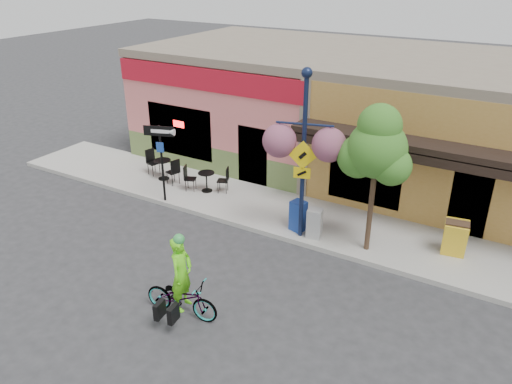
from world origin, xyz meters
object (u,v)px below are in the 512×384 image
newspaper_box_blue (298,216)px  newspaper_box_grey (315,223)px  bicycle (182,297)px  cyclist_rider (182,283)px  building (373,113)px  one_way_sign (162,164)px  lamp_post (303,157)px  street_tree (374,180)px

newspaper_box_blue → newspaper_box_grey: size_ratio=1.05×
bicycle → cyclist_rider: (0.05, 0.00, 0.43)m
building → one_way_sign: 8.43m
lamp_post → street_tree: (1.97, 0.27, -0.36)m
building → cyclist_rider: bearing=-93.2°
newspaper_box_blue → bicycle: bearing=-82.9°
newspaper_box_grey → street_tree: size_ratio=0.21×
street_tree → building: bearing=108.7°
one_way_sign → newspaper_box_grey: one_way_sign is taller
building → lamp_post: (0.19, -6.66, 0.40)m
building → newspaper_box_grey: size_ratio=20.14×
bicycle → newspaper_box_grey: bearing=-22.5°
newspaper_box_grey → bicycle: bearing=-116.1°
bicycle → one_way_sign: bearing=36.2°
bicycle → cyclist_rider: 0.44m
building → street_tree: (2.16, -6.38, 0.04)m
bicycle → newspaper_box_blue: size_ratio=1.96×
building → newspaper_box_blue: size_ratio=19.12×
building → lamp_post: bearing=-88.4°
one_way_sign → newspaper_box_blue: size_ratio=2.80×
cyclist_rider → newspaper_box_grey: bearing=-22.0°
street_tree → cyclist_rider: bearing=-120.0°
lamp_post → street_tree: bearing=-7.9°
street_tree → bicycle: bearing=-120.4°
one_way_sign → street_tree: size_ratio=0.62×
newspaper_box_blue → street_tree: (2.18, 0.01, 1.67)m
one_way_sign → street_tree: (7.02, 0.47, 0.81)m
lamp_post → one_way_sign: (-5.05, -0.19, -1.17)m
bicycle → newspaper_box_grey: 4.86m
cyclist_rider → one_way_sign: one_way_sign is taller
newspaper_box_grey → newspaper_box_blue: bearing=156.4°
building → bicycle: bearing=-93.5°
newspaper_box_blue → street_tree: bearing=15.1°
bicycle → lamp_post: size_ratio=0.37×
cyclist_rider → lamp_post: (0.82, 4.56, 1.73)m
one_way_sign → newspaper_box_blue: bearing=-14.1°
cyclist_rider → newspaper_box_blue: cyclist_rider is taller
bicycle → lamp_post: lamp_post is taller
lamp_post → newspaper_box_grey: 2.09m
cyclist_rider → bicycle: bearing=82.5°
newspaper_box_grey → building: bearing=84.0°
building → lamp_post: size_ratio=3.63×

